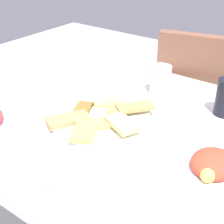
% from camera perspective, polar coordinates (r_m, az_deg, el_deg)
% --- Properties ---
extents(dining_table, '(1.08, 0.90, 0.75)m').
position_cam_1_polar(dining_table, '(1.13, 1.27, -5.11)').
color(dining_table, white).
rests_on(dining_table, ground_plane).
extents(dining_chair, '(0.51, 0.51, 0.91)m').
position_cam_1_polar(dining_chair, '(1.68, 14.71, 0.13)').
color(dining_chair, brown).
rests_on(dining_chair, ground_plane).
extents(pide_platter, '(0.32, 0.33, 0.04)m').
position_cam_1_polar(pide_platter, '(1.08, -2.02, -0.95)').
color(pide_platter, white).
rests_on(pide_platter, dining_table).
extents(salad_plate_greens, '(0.23, 0.23, 0.05)m').
position_cam_1_polar(salad_plate_greens, '(0.90, 16.53, -8.70)').
color(salad_plate_greens, white).
rests_on(salad_plate_greens, dining_table).
extents(drinking_glass, '(0.08, 0.08, 0.11)m').
position_cam_1_polar(drinking_glass, '(1.25, 8.24, 5.29)').
color(drinking_glass, silver).
rests_on(drinking_glass, dining_table).
extents(paper_napkin, '(0.11, 0.11, 0.00)m').
position_cam_1_polar(paper_napkin, '(0.90, -12.86, -9.53)').
color(paper_napkin, white).
rests_on(paper_napkin, dining_table).
extents(fork, '(0.18, 0.04, 0.00)m').
position_cam_1_polar(fork, '(0.89, -13.76, -9.88)').
color(fork, silver).
rests_on(fork, paper_napkin).
extents(spoon, '(0.16, 0.04, 0.00)m').
position_cam_1_polar(spoon, '(0.90, -12.03, -8.79)').
color(spoon, silver).
rests_on(spoon, paper_napkin).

